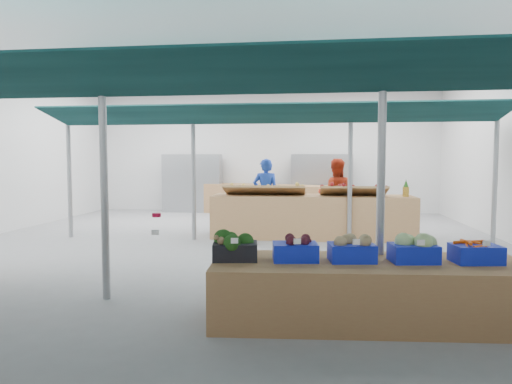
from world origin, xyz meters
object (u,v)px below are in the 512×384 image
at_px(vendor_left, 266,194).
at_px(veg_counter, 368,291).
at_px(vendor_right, 336,195).
at_px(crate_stack, 405,301).
at_px(fruit_counter, 312,217).

bearing_deg(vendor_left, veg_counter, 105.04).
bearing_deg(vendor_right, vendor_left, -0.46).
xyz_separation_m(veg_counter, crate_stack, (0.37, -0.16, -0.05)).
distance_m(vendor_left, vendor_right, 1.80).
xyz_separation_m(veg_counter, vendor_right, (-0.04, 6.63, 0.59)).
relative_size(crate_stack, vendor_right, 0.32).
bearing_deg(vendor_left, crate_stack, 107.57).
distance_m(fruit_counter, vendor_left, 1.68).
height_order(veg_counter, crate_stack, veg_counter).
relative_size(veg_counter, vendor_right, 1.89).
bearing_deg(veg_counter, vendor_right, 86.48).
xyz_separation_m(crate_stack, vendor_right, (-0.41, 6.79, 0.63)).
distance_m(veg_counter, vendor_left, 6.91).
distance_m(fruit_counter, vendor_right, 1.33).
xyz_separation_m(fruit_counter, vendor_left, (-1.20, 1.10, 0.43)).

